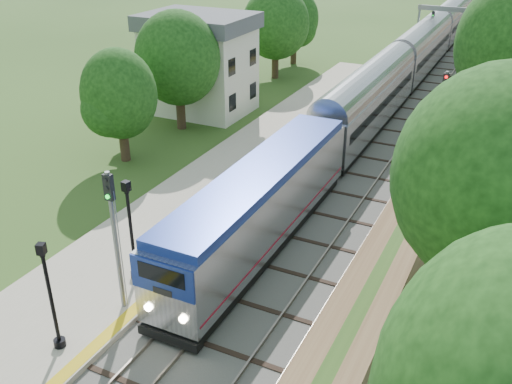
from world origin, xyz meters
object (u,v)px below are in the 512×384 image
at_px(station_building, 199,63).
at_px(train, 420,53).
at_px(lamppost_far, 132,236).
at_px(signal_farside, 441,114).
at_px(signal_gantry, 457,21).
at_px(signal_platform, 114,227).
at_px(lamppost_mid, 52,303).

relative_size(station_building, train, 0.09).
bearing_deg(lamppost_far, signal_farside, 61.01).
bearing_deg(signal_farside, train, 103.85).
bearing_deg(signal_gantry, signal_farside, -82.90).
xyz_separation_m(signal_platform, signal_farside, (9.10, 19.80, 0.02)).
xyz_separation_m(lamppost_mid, lamppost_far, (-0.15, 5.00, 0.11)).
distance_m(signal_gantry, lamppost_mid, 53.19).
bearing_deg(signal_farside, lamppost_mid, -113.10).
bearing_deg(signal_gantry, train, -117.42).
distance_m(station_building, signal_platform, 27.10).
distance_m(lamppost_mid, signal_farside, 24.93).
bearing_deg(lamppost_mid, train, 85.77).
height_order(lamppost_mid, signal_farside, signal_farside).
relative_size(lamppost_far, signal_platform, 0.78).
bearing_deg(lamppost_far, lamppost_mid, -88.31).
relative_size(train, signal_farside, 13.92).
xyz_separation_m(signal_gantry, train, (-2.47, -4.76, -2.67)).
distance_m(station_building, train, 24.67).
height_order(signal_gantry, signal_farside, signal_farside).
height_order(signal_gantry, lamppost_far, signal_gantry).
relative_size(signal_gantry, signal_platform, 1.34).
height_order(signal_gantry, signal_platform, signal_platform).
bearing_deg(signal_platform, lamppost_mid, -102.04).
bearing_deg(lamppost_mid, station_building, 110.58).
height_order(train, lamppost_mid, lamppost_mid).
height_order(signal_gantry, train, signal_gantry).
distance_m(signal_gantry, lamppost_far, 48.24).
relative_size(lamppost_mid, lamppost_far, 0.95).
bearing_deg(lamppost_far, signal_platform, -67.38).
relative_size(station_building, lamppost_far, 1.77).
bearing_deg(train, signal_platform, -93.69).
bearing_deg(signal_platform, signal_farside, 65.31).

